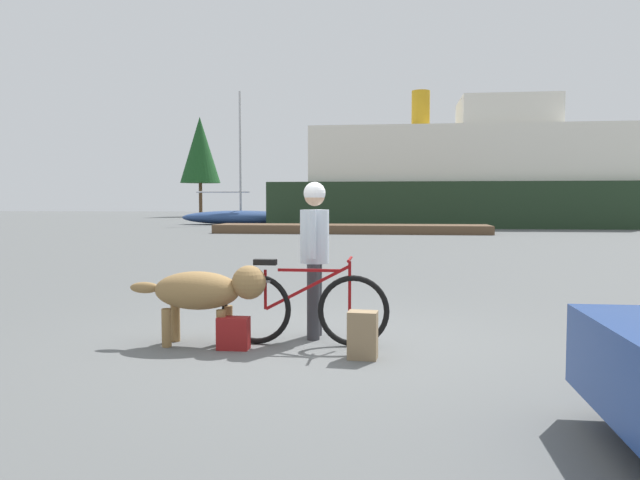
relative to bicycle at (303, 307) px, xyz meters
The scene contains 13 objects.
ground_plane 0.45m from the bicycle, 60.91° to the left, with size 160.00×160.00×0.00m, color #595B5B.
bicycle is the anchor object (origin of this frame).
person_cyclist 0.75m from the bicycle, 79.84° to the left, with size 0.32×0.53×1.73m.
dog 1.04m from the bicycle, behind, with size 1.47×0.47×0.85m.
backpack 0.83m from the bicycle, 36.65° to the right, with size 0.28×0.20×0.46m, color #8C7251.
handbag_pannier 0.77m from the bicycle, 158.78° to the right, with size 0.32×0.18×0.33m, color maroon.
dock_pier 23.00m from the bicycle, 92.86° to the left, with size 12.89×2.50×0.40m, color brown.
ferry_boat 32.75m from the bicycle, 80.71° to the left, with size 23.00×8.27×8.19m.
sailboat_moored 33.82m from the bicycle, 105.38° to the left, with size 7.78×2.18×8.48m.
pine_tree_far_left 55.44m from the bicycle, 108.96° to the left, with size 3.86×3.86×9.63m.
pine_tree_center 49.08m from the bicycle, 85.83° to the left, with size 4.22×4.22×9.05m.
pine_tree_far_right 54.60m from the bicycle, 73.61° to the left, with size 2.89×2.89×9.69m.
pine_tree_mid_back 58.34m from the bicycle, 86.19° to the left, with size 3.35×3.35×11.19m.
Camera 1 is at (0.86, -6.57, 1.52)m, focal length 34.87 mm.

